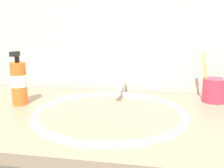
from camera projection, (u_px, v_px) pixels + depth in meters
tiled_wall_back at (121, 2)px, 1.09m from camera, size 2.46×0.04×2.40m
sink_basin at (110, 124)px, 0.86m from camera, size 0.49×0.49×0.11m
faucet at (121, 85)px, 1.06m from camera, size 0.02×0.16×0.10m
toothbrush_cup at (214, 90)px, 0.97m from camera, size 0.08×0.08×0.09m
toothbrush_yellow at (205, 70)px, 0.96m from camera, size 0.05×0.02×0.20m
soap_dispenser at (19, 82)px, 0.93m from camera, size 0.05×0.06×0.19m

